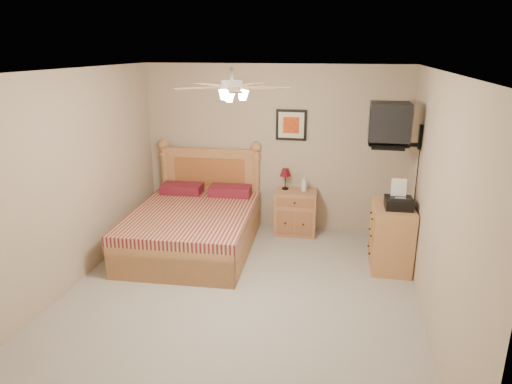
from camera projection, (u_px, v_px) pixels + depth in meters
The scene contains 17 objects.
floor at pixel (240, 296), 5.23m from camera, with size 4.50×4.50×0.00m, color gray.
ceiling at pixel (237, 71), 4.48m from camera, with size 4.00×4.50×0.04m, color white.
wall_back at pixel (273, 148), 6.96m from camera, with size 4.00×0.04×2.50m, color tan.
wall_front at pixel (150, 302), 2.76m from camera, with size 4.00×0.04×2.50m, color tan.
wall_left at pixel (69, 181), 5.24m from camera, with size 0.04×4.50×2.50m, color tan.
wall_right at pixel (436, 204), 4.47m from camera, with size 0.04×4.50×2.50m, color tan.
bed at pixel (192, 203), 6.26m from camera, with size 1.60×2.10×1.36m, color #A56D44, non-canonical shape.
nightstand at pixel (296, 212), 6.93m from camera, with size 0.61×0.46×0.66m, color #A46B48.
table_lamp at pixel (285, 179), 6.89m from camera, with size 0.17×0.17×0.32m, color maroon, non-canonical shape.
lotion_bottle at pixel (304, 183), 6.80m from camera, with size 0.09×0.09×0.24m, color silver.
framed_picture at pixel (291, 125), 6.77m from camera, with size 0.46×0.04×0.46m, color black.
dresser at pixel (391, 237), 5.81m from camera, with size 0.49×0.70×0.83m, color #BC794C.
fax_machine at pixel (399, 195), 5.56m from camera, with size 0.33×0.35×0.35m, color black, non-canonical shape.
magazine_lower at pixel (393, 200), 5.88m from camera, with size 0.18×0.24×0.02m, color beige.
magazine_upper at pixel (395, 198), 5.89m from camera, with size 0.18×0.25×0.02m, color gray.
wall_tv at pixel (402, 125), 5.60m from camera, with size 0.56×0.46×0.58m, color black, non-canonical shape.
ceiling_fan at pixel (232, 87), 4.33m from camera, with size 1.14×1.14×0.28m, color white, non-canonical shape.
Camera 1 is at (1.12, -4.50, 2.72)m, focal length 32.00 mm.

